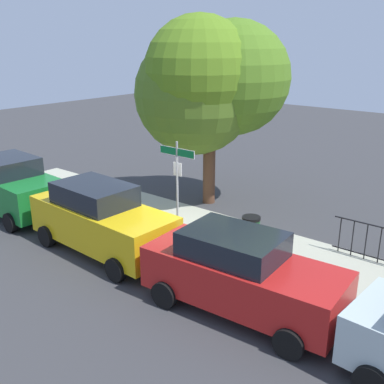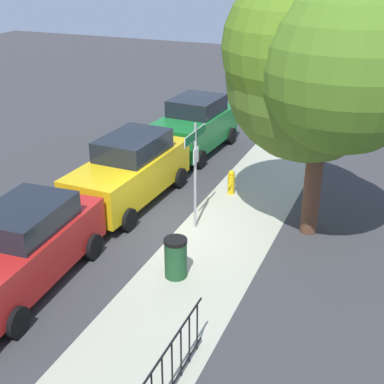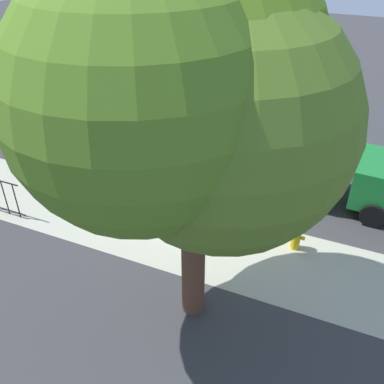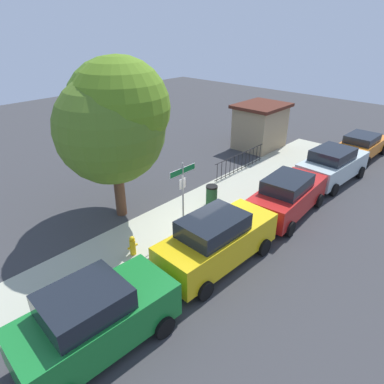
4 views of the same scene
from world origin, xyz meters
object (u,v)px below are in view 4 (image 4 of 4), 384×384
(car_red, at_px, (288,195))
(car_green, at_px, (95,319))
(car_yellow, at_px, (217,240))
(street_sign, at_px, (183,185))
(shade_tree, at_px, (115,116))
(car_orange, at_px, (362,145))
(utility_shed, at_px, (260,126))
(fire_hydrant, at_px, (133,245))
(trash_bin, at_px, (212,195))
(car_silver, at_px, (333,165))

(car_red, bearing_deg, car_green, 175.45)
(car_yellow, height_order, car_red, car_yellow)
(street_sign, xyz_separation_m, car_red, (3.99, -2.49, -1.11))
(shade_tree, distance_m, car_orange, 15.81)
(car_orange, relative_size, utility_shed, 1.28)
(street_sign, relative_size, fire_hydrant, 3.80)
(car_red, height_order, trash_bin, car_red)
(shade_tree, distance_m, utility_shed, 12.16)
(utility_shed, relative_size, fire_hydrant, 4.38)
(fire_hydrant, relative_size, trash_bin, 0.80)
(street_sign, xyz_separation_m, car_green, (-5.60, -2.32, -1.05))
(car_orange, xyz_separation_m, fire_hydrant, (-16.06, 2.57, -0.40))
(car_yellow, height_order, car_silver, car_yellow)
(car_silver, height_order, utility_shed, utility_shed)
(shade_tree, bearing_deg, car_yellow, -88.92)
(car_green, xyz_separation_m, car_orange, (19.19, -0.05, -0.22))
(car_green, bearing_deg, shade_tree, 50.62)
(car_green, distance_m, car_yellow, 4.80)
(shade_tree, height_order, car_yellow, shade_tree)
(trash_bin, bearing_deg, utility_shed, 18.91)
(car_silver, bearing_deg, shade_tree, 155.00)
(street_sign, distance_m, car_yellow, 2.75)
(car_red, bearing_deg, fire_hydrant, 153.88)
(car_red, bearing_deg, car_orange, -2.79)
(street_sign, height_order, fire_hydrant, street_sign)
(car_red, xyz_separation_m, trash_bin, (-1.59, 2.99, -0.45))
(street_sign, bearing_deg, car_red, -31.97)
(car_red, relative_size, utility_shed, 1.35)
(car_green, xyz_separation_m, trash_bin, (8.01, 2.82, -0.51))
(fire_hydrant, bearing_deg, street_sign, -4.59)
(street_sign, distance_m, car_red, 4.83)
(street_sign, distance_m, fire_hydrant, 2.99)
(shade_tree, xyz_separation_m, utility_shed, (11.78, 0.62, -2.96))
(car_silver, distance_m, trash_bin, 7.06)
(shade_tree, distance_m, fire_hydrant, 5.06)
(street_sign, distance_m, car_green, 6.16)
(utility_shed, bearing_deg, shade_tree, -177.01)
(car_orange, bearing_deg, fire_hydrant, 172.34)
(car_silver, bearing_deg, car_green, -177.14)
(car_silver, distance_m, fire_hydrant, 11.59)
(trash_bin, bearing_deg, fire_hydrant, -176.48)
(shade_tree, distance_m, car_red, 8.00)
(fire_hydrant, bearing_deg, car_yellow, -57.51)
(car_green, relative_size, utility_shed, 1.25)
(car_green, relative_size, car_silver, 0.91)
(car_silver, xyz_separation_m, fire_hydrant, (-11.26, 2.68, -0.56))
(street_sign, height_order, car_red, street_sign)
(utility_shed, bearing_deg, car_yellow, -153.55)
(car_green, height_order, car_orange, car_green)
(street_sign, height_order, shade_tree, shade_tree)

